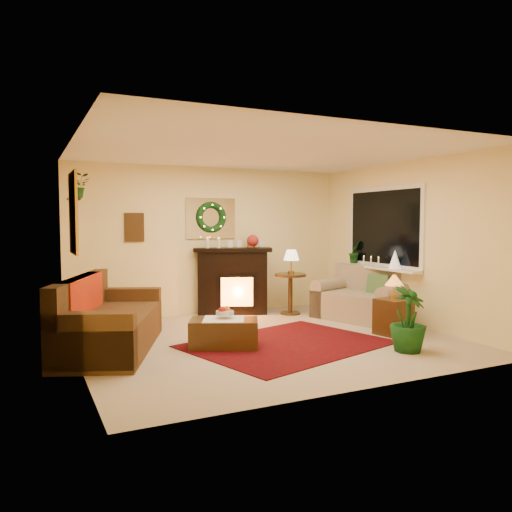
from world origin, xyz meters
name	(u,v)px	position (x,y,z in m)	size (l,w,h in m)	color
floor	(267,340)	(0.00, 0.00, 0.00)	(5.00, 5.00, 0.00)	beige
ceiling	(267,151)	(0.00, 0.00, 2.60)	(5.00, 5.00, 0.00)	white
wall_back	(211,241)	(0.00, 2.25, 1.30)	(5.00, 5.00, 0.00)	#EFD88C
wall_front	(370,257)	(0.00, -2.25, 1.30)	(5.00, 5.00, 0.00)	#EFD88C
wall_left	(75,251)	(-2.50, 0.00, 1.30)	(4.50, 4.50, 0.00)	#EFD88C
wall_right	(407,243)	(2.50, 0.00, 1.30)	(4.50, 4.50, 0.00)	#EFD88C
area_rug	(288,344)	(0.13, -0.36, 0.01)	(2.52, 1.89, 0.01)	#3C0604
sofa	(112,317)	(-2.04, 0.36, 0.43)	(0.97, 2.20, 0.94)	#3C2216
red_throw	(109,313)	(-2.05, 0.49, 0.46)	(0.87, 1.41, 0.02)	#CA4026
fireplace	(232,283)	(0.33, 2.04, 0.55)	(1.22, 0.38, 1.11)	black
poinsettia	(253,241)	(0.71, 1.99, 1.30)	(0.21, 0.21, 0.21)	#AA251D
mantel_candle_a	(208,244)	(-0.13, 2.04, 1.26)	(0.06, 0.06, 0.19)	white
mantel_candle_b	(219,244)	(0.06, 1.99, 1.26)	(0.06, 0.06, 0.18)	#FCEFCE
mantel_mirror	(211,218)	(0.00, 2.23, 1.70)	(0.92, 0.02, 0.72)	white
wreath	(212,217)	(0.00, 2.19, 1.72)	(0.55, 0.55, 0.11)	#194719
wall_art	(134,227)	(-1.35, 2.23, 1.55)	(0.32, 0.03, 0.48)	#381E11
gold_mirror	(73,213)	(-2.48, 0.30, 1.75)	(0.03, 0.84, 1.00)	gold
hanging_plant	(78,198)	(-2.34, 1.05, 1.97)	(0.33, 0.28, 0.36)	#194719
loveseat	(362,295)	(2.06, 0.56, 0.42)	(0.89, 1.53, 0.89)	tan
window_frame	(384,227)	(2.48, 0.55, 1.55)	(0.03, 1.86, 1.36)	white
window_glass	(383,227)	(2.47, 0.55, 1.55)	(0.02, 1.70, 1.22)	black
window_sill	(378,268)	(2.38, 0.55, 0.87)	(0.22, 1.86, 0.04)	white
mini_tree	(395,259)	(2.35, 0.11, 1.04)	(0.20, 0.20, 0.31)	white
sill_plant	(355,252)	(2.41, 1.25, 1.08)	(0.29, 0.24, 0.53)	#265226
side_table_round	(290,296)	(1.24, 1.55, 0.33)	(0.56, 0.56, 0.72)	black
lamp_cream	(291,265)	(1.27, 1.57, 0.88)	(0.28, 0.28, 0.43)	beige
end_table_square	(393,316)	(1.80, -0.51, 0.27)	(0.43, 0.43, 0.53)	#3C200D
lamp_tiffany	(394,284)	(1.82, -0.50, 0.74)	(0.27, 0.27, 0.40)	orange
coffee_table	(224,332)	(-0.70, -0.14, 0.21)	(0.88, 0.49, 0.37)	#322213
fruit_bowl	(225,313)	(-0.67, -0.11, 0.45)	(0.24, 0.24, 0.05)	white
floor_palm	(408,316)	(1.34, -1.33, 0.45)	(1.39, 1.39, 2.49)	#265F1E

